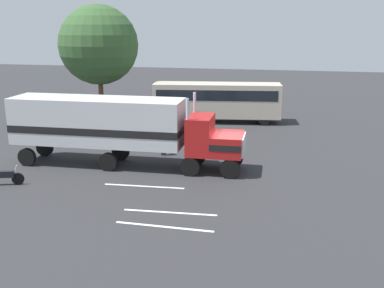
% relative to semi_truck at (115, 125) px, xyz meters
% --- Properties ---
extents(ground_plane, '(120.00, 120.00, 0.00)m').
position_rel_semi_truck_xyz_m(ground_plane, '(6.82, 0.29, -2.52)').
color(ground_plane, '#2D2D30').
extents(lane_stripe_near, '(4.40, 0.43, 0.01)m').
position_rel_semi_truck_xyz_m(lane_stripe_near, '(2.82, -3.21, -2.52)').
color(lane_stripe_near, silver).
rests_on(lane_stripe_near, ground_plane).
extents(lane_stripe_mid, '(4.40, 0.44, 0.01)m').
position_rel_semi_truck_xyz_m(lane_stripe_mid, '(5.09, -6.27, -2.52)').
color(lane_stripe_mid, silver).
rests_on(lane_stripe_mid, ground_plane).
extents(lane_stripe_far, '(4.40, 0.19, 0.01)m').
position_rel_semi_truck_xyz_m(lane_stripe_far, '(5.24, -7.80, -2.52)').
color(lane_stripe_far, silver).
rests_on(lane_stripe_far, ground_plane).
extents(semi_truck, '(14.24, 3.29, 4.50)m').
position_rel_semi_truck_xyz_m(semi_truck, '(0.00, 0.00, 0.00)').
color(semi_truck, '#B21919').
rests_on(semi_truck, ground_plane).
extents(person_bystander, '(0.34, 0.46, 1.63)m').
position_rel_semi_truck_xyz_m(person_bystander, '(2.22, 2.75, -1.63)').
color(person_bystander, '#2D3347').
rests_on(person_bystander, ground_plane).
extents(parked_bus, '(11.25, 4.05, 3.40)m').
position_rel_semi_truck_xyz_m(parked_bus, '(3.95, 13.81, -0.46)').
color(parked_bus, '#BFB29E').
rests_on(parked_bus, ground_plane).
extents(motorcycle, '(2.04, 0.73, 1.12)m').
position_rel_semi_truck_xyz_m(motorcycle, '(-4.63, -4.62, -2.04)').
color(motorcycle, black).
rests_on(motorcycle, ground_plane).
extents(tree_left, '(7.08, 7.08, 10.12)m').
position_rel_semi_truck_xyz_m(tree_left, '(-6.76, 13.55, 4.04)').
color(tree_left, brown).
rests_on(tree_left, ground_plane).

